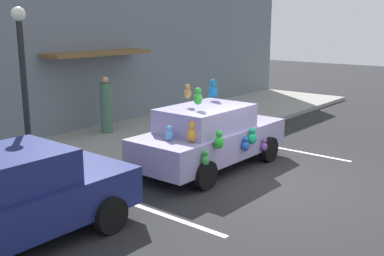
# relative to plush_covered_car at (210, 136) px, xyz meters

# --- Properties ---
(ground_plane) EXTENTS (60.00, 60.00, 0.00)m
(ground_plane) POSITION_rel_plush_covered_car_xyz_m (-0.08, -1.71, -0.80)
(ground_plane) COLOR #262628
(sidewalk) EXTENTS (24.00, 4.00, 0.15)m
(sidewalk) POSITION_rel_plush_covered_car_xyz_m (-0.08, 3.29, -0.72)
(sidewalk) COLOR gray
(sidewalk) RESTS_ON ground
(storefront_building) EXTENTS (24.00, 1.25, 6.40)m
(storefront_building) POSITION_rel_plush_covered_car_xyz_m (-0.08, 5.44, 2.39)
(storefront_building) COLOR slate
(storefront_building) RESTS_ON ground
(parking_stripe_front) EXTENTS (0.12, 3.60, 0.01)m
(parking_stripe_front) POSITION_rel_plush_covered_car_xyz_m (2.71, -0.71, -0.80)
(parking_stripe_front) COLOR silver
(parking_stripe_front) RESTS_ON ground
(parking_stripe_rear) EXTENTS (0.12, 3.60, 0.01)m
(parking_stripe_rear) POSITION_rel_plush_covered_car_xyz_m (-2.81, -0.71, -0.80)
(parking_stripe_rear) COLOR silver
(parking_stripe_rear) RESTS_ON ground
(plush_covered_car) EXTENTS (4.26, 1.99, 2.09)m
(plush_covered_car) POSITION_rel_plush_covered_car_xyz_m (0.00, 0.00, 0.00)
(plush_covered_car) COLOR #988FBF
(plush_covered_car) RESTS_ON ground
(parked_sedan_behind) EXTENTS (4.08, 1.95, 1.54)m
(parked_sedan_behind) POSITION_rel_plush_covered_car_xyz_m (-5.24, -0.01, -0.01)
(parked_sedan_behind) COLOR navy
(parked_sedan_behind) RESTS_ON ground
(teddy_bear_on_sidewalk) EXTENTS (0.35, 0.30, 0.68)m
(teddy_bear_on_sidewalk) POSITION_rel_plush_covered_car_xyz_m (2.29, 2.04, -0.34)
(teddy_bear_on_sidewalk) COLOR brown
(teddy_bear_on_sidewalk) RESTS_ON sidewalk
(street_lamp_post) EXTENTS (0.28, 0.28, 3.63)m
(street_lamp_post) POSITION_rel_plush_covered_car_xyz_m (-3.73, 1.79, 1.59)
(street_lamp_post) COLOR black
(street_lamp_post) RESTS_ON sidewalk
(pedestrian_near_shopfront) EXTENTS (0.36, 0.36, 1.73)m
(pedestrian_near_shopfront) POSITION_rel_plush_covered_car_xyz_m (0.45, 4.34, 0.15)
(pedestrian_near_shopfront) COLOR #457157
(pedestrian_near_shopfront) RESTS_ON sidewalk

